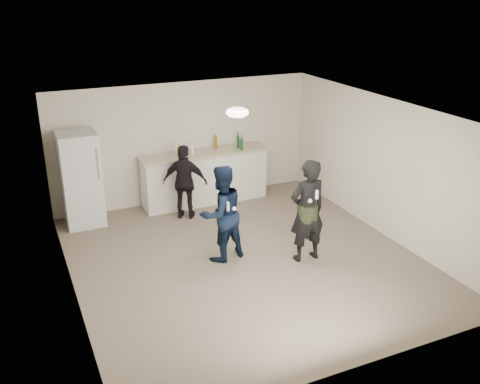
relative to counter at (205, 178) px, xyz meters
name	(u,v)px	position (x,y,z in m)	size (l,w,h in m)	color
floor	(245,260)	(-0.31, -2.67, -0.53)	(6.00, 6.00, 0.00)	#6B5B4C
ceiling	(245,113)	(-0.31, -2.67, 1.98)	(6.00, 6.00, 0.00)	silver
wall_back	(184,142)	(-0.31, 0.33, 0.72)	(6.00, 6.00, 0.00)	beige
wall_front	(358,279)	(-0.31, -5.67, 0.72)	(6.00, 6.00, 0.00)	beige
wall_left	(67,220)	(-3.06, -2.67, 0.72)	(6.00, 6.00, 0.00)	beige
wall_right	(384,167)	(2.44, -2.67, 0.72)	(6.00, 6.00, 0.00)	beige
counter	(205,178)	(0.00, 0.00, 0.00)	(2.60, 0.56, 1.05)	silver
counter_top	(204,153)	(0.00, 0.00, 0.55)	(2.68, 0.64, 0.04)	beige
fridge	(81,179)	(-2.50, -0.07, 0.38)	(0.70, 0.70, 1.80)	silver
fridge_handle	(98,163)	(-2.22, -0.44, 0.78)	(0.02, 0.02, 0.60)	#B6B6BA
ceiling_dome	(237,112)	(-0.31, -2.37, 1.93)	(0.36, 0.36, 0.16)	white
shaker	(179,152)	(-0.54, -0.02, 0.65)	(0.08, 0.08, 0.17)	silver
man	(221,213)	(-0.63, -2.45, 0.29)	(0.80, 0.62, 1.64)	#102342
woman	(307,211)	(0.64, -3.05, 0.35)	(0.64, 0.42, 1.75)	black
camo_shorts	(307,212)	(0.64, -3.05, 0.32)	(0.34, 0.34, 0.28)	#2C3C1B
spectator	(185,182)	(-0.63, -0.61, 0.21)	(0.87, 0.36, 1.48)	black
remote_man	(228,207)	(-0.63, -2.73, 0.53)	(0.04, 0.04, 0.15)	silver
nunchuk_man	(234,209)	(-0.51, -2.70, 0.45)	(0.07, 0.07, 0.07)	white
remote_woman	(317,195)	(0.64, -3.30, 0.72)	(0.04, 0.04, 0.15)	white
nunchuk_woman	(310,201)	(0.54, -3.27, 0.62)	(0.07, 0.07, 0.07)	white
bottle_cluster	(215,146)	(0.24, -0.01, 0.68)	(1.41, 0.35, 0.26)	brown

